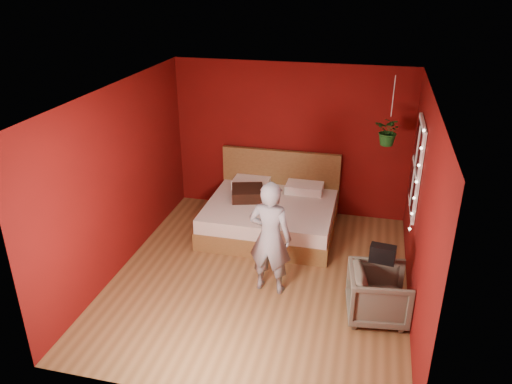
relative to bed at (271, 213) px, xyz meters
The scene contains 10 objects.
floor 1.46m from the bed, 84.36° to the right, with size 4.50×4.50×0.00m, color brown.
room_walls 1.99m from the bed, 84.36° to the right, with size 4.04×4.54×2.62m.
window 2.48m from the bed, 14.01° to the right, with size 0.05×0.97×1.27m.
fairy_lights 2.62m from the bed, 26.79° to the right, with size 0.04×0.04×1.45m.
bed is the anchor object (origin of this frame).
person 1.75m from the bed, 78.85° to the right, with size 0.57×0.38×1.57m, color slate.
armchair 2.58m from the bed, 47.65° to the right, with size 0.71×0.73×0.66m, color #5D5949.
handbag 2.48m from the bed, 44.11° to the right, with size 0.31×0.15×0.22m, color black.
throw_pillow 0.51m from the bed, behind, with size 0.51×0.51×0.18m, color black.
hanging_plant 2.28m from the bed, ahead, with size 0.50×0.47×1.03m.
Camera 1 is at (1.33, -5.73, 3.98)m, focal length 35.00 mm.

